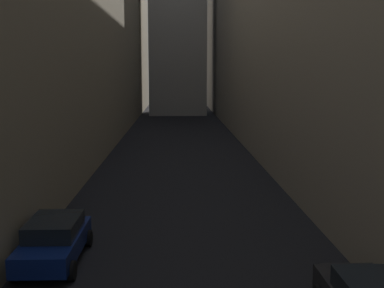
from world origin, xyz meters
The scene contains 2 objects.
ground_plane centered at (0.00, 48.00, 0.00)m, with size 264.00×264.00×0.00m, color black.
parked_car_left_far centered at (-4.40, 25.64, 0.77)m, with size 1.96×4.28×1.48m.
Camera 1 is at (-0.31, 9.94, 6.34)m, focal length 45.43 mm.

